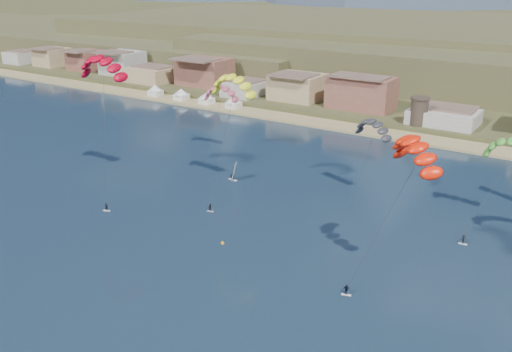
% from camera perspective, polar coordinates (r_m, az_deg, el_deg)
% --- Properties ---
extents(ground, '(2400.00, 2400.00, 0.00)m').
position_cam_1_polar(ground, '(86.25, -12.04, -12.54)').
color(ground, '#0D2231').
rests_on(ground, ground).
extents(beach, '(2200.00, 12.00, 0.90)m').
position_cam_1_polar(beach, '(170.64, 13.81, 4.21)').
color(beach, tan).
rests_on(beach, ground).
extents(town, '(400.00, 24.00, 12.00)m').
position_cam_1_polar(town, '(198.91, 4.66, 9.30)').
color(town, beige).
rests_on(town, ground).
extents(watchtower, '(5.82, 5.82, 8.60)m').
position_cam_1_polar(watchtower, '(175.02, 16.43, 6.44)').
color(watchtower, '#47382D').
rests_on(watchtower, ground).
extents(beach_tents, '(43.40, 6.40, 5.00)m').
position_cam_1_polar(beach_tents, '(206.81, -6.49, 8.45)').
color(beach_tents, white).
rests_on(beach_tents, ground).
extents(kitesurfer_red, '(16.40, 14.17, 31.72)m').
position_cam_1_polar(kitesurfer_red, '(123.70, -15.55, 11.10)').
color(kitesurfer_red, silver).
rests_on(kitesurfer_red, ground).
extents(kitesurfer_yellow, '(10.75, 12.13, 27.67)m').
position_cam_1_polar(kitesurfer_yellow, '(113.94, -2.39, 9.62)').
color(kitesurfer_yellow, silver).
rests_on(kitesurfer_yellow, ground).
extents(kitesurfer_orange, '(12.67, 13.16, 25.59)m').
position_cam_1_polar(kitesurfer_orange, '(81.89, 16.22, 2.84)').
color(kitesurfer_orange, silver).
rests_on(kitesurfer_orange, ground).
extents(kitesurfer_green, '(10.04, 15.75, 20.10)m').
position_cam_1_polar(kitesurfer_green, '(113.37, 24.73, 2.77)').
color(kitesurfer_green, silver).
rests_on(kitesurfer_green, ground).
extents(distant_kite_pink, '(10.31, 6.93, 20.39)m').
position_cam_1_polar(distant_kite_pink, '(143.58, -3.65, 8.78)').
color(distant_kite_pink, '#262626').
rests_on(distant_kite_pink, ground).
extents(distant_kite_dark, '(9.84, 7.31, 19.20)m').
position_cam_1_polar(distant_kite_dark, '(117.27, 11.97, 5.13)').
color(distant_kite_dark, '#262626').
rests_on(distant_kite_dark, ground).
extents(windsurfer, '(2.45, 2.69, 4.23)m').
position_cam_1_polar(windsurfer, '(129.58, -2.35, 0.14)').
color(windsurfer, silver).
rests_on(windsurfer, ground).
extents(buoy, '(0.68, 0.68, 0.68)m').
position_cam_1_polar(buoy, '(100.69, -3.46, -6.90)').
color(buoy, orange).
rests_on(buoy, ground).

